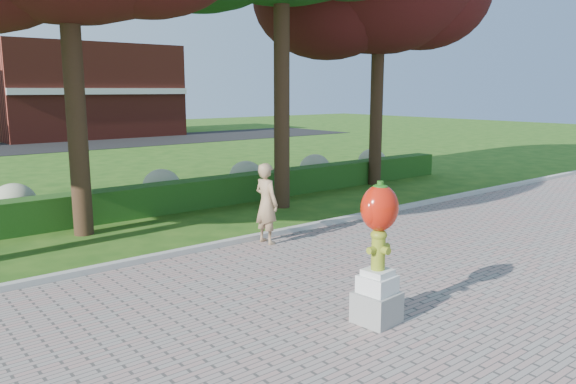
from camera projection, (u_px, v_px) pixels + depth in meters
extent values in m
plane|color=#204B12|center=(321.00, 284.00, 9.74)|extent=(100.00, 100.00, 0.00)
cube|color=gray|center=(548.00, 371.00, 6.68)|extent=(40.00, 14.00, 0.04)
cube|color=#ADADA5|center=(227.00, 243.00, 12.01)|extent=(40.00, 0.18, 0.15)
cube|color=#1E4513|center=(145.00, 200.00, 15.01)|extent=(24.00, 0.70, 0.80)
ellipsoid|color=#9DA780|center=(14.00, 203.00, 13.88)|extent=(1.10, 1.10, 0.99)
ellipsoid|color=#9DA780|center=(162.00, 186.00, 16.36)|extent=(1.10, 1.10, 0.99)
ellipsoid|color=#9DA780|center=(246.00, 176.00, 18.22)|extent=(1.10, 1.10, 0.99)
ellipsoid|color=#9DA780|center=(315.00, 168.00, 20.09)|extent=(1.10, 1.10, 0.99)
ellipsoid|color=#9DA780|center=(372.00, 161.00, 21.95)|extent=(1.10, 1.10, 0.99)
cube|color=maroon|center=(83.00, 91.00, 40.08)|extent=(12.00, 8.00, 6.40)
cylinder|color=black|center=(75.00, 101.00, 12.52)|extent=(0.44, 0.44, 6.16)
cylinder|color=black|center=(282.00, 78.00, 15.45)|extent=(0.44, 0.44, 7.28)
cylinder|color=black|center=(377.00, 101.00, 19.44)|extent=(0.44, 0.44, 5.88)
cube|color=gray|center=(377.00, 307.00, 8.00)|extent=(0.60, 0.60, 0.45)
cube|color=silver|center=(377.00, 284.00, 7.94)|extent=(0.49, 0.49, 0.25)
cube|color=silver|center=(378.00, 272.00, 7.91)|extent=(0.39, 0.39, 0.09)
cylinder|color=olive|center=(378.00, 252.00, 7.86)|extent=(0.20, 0.20, 0.50)
ellipsoid|color=olive|center=(379.00, 235.00, 7.81)|extent=(0.23, 0.23, 0.16)
cylinder|color=olive|center=(371.00, 250.00, 7.76)|extent=(0.11, 0.10, 0.10)
cylinder|color=olive|center=(385.00, 247.00, 7.94)|extent=(0.11, 0.10, 0.10)
cylinder|color=olive|center=(386.00, 251.00, 7.74)|extent=(0.11, 0.11, 0.11)
cylinder|color=olive|center=(379.00, 230.00, 7.80)|extent=(0.07, 0.07, 0.04)
ellipsoid|color=red|center=(380.00, 208.00, 7.74)|extent=(0.56, 0.50, 0.65)
ellipsoid|color=red|center=(372.00, 211.00, 7.65)|extent=(0.28, 0.28, 0.41)
ellipsoid|color=red|center=(387.00, 208.00, 7.85)|extent=(0.28, 0.28, 0.41)
cylinder|color=#215F15|center=(380.00, 185.00, 7.68)|extent=(0.09, 0.09, 0.11)
ellipsoid|color=#215F15|center=(380.00, 187.00, 7.69)|extent=(0.21, 0.21, 0.07)
imported|color=#A17F5C|center=(266.00, 203.00, 12.03)|extent=(0.45, 0.66, 1.75)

